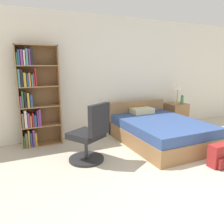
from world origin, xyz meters
name	(u,v)px	position (x,y,z in m)	size (l,w,h in m)	color
wall_back	(108,76)	(0.00, 3.23, 1.30)	(9.00, 0.06, 2.60)	silver
bookshelf	(34,98)	(-1.65, 2.97, 0.95)	(0.76, 0.27, 1.92)	olive
bed	(159,130)	(0.64, 2.11, 0.25)	(1.43, 1.92, 0.73)	olive
office_chair	(90,137)	(-0.94, 1.82, 0.43)	(0.68, 0.72, 0.99)	#232326
nightstand	(176,115)	(1.75, 2.88, 0.30)	(0.46, 0.46, 0.60)	olive
table_lamp	(178,88)	(1.75, 2.88, 1.00)	(0.22, 0.22, 0.50)	tan
water_bottle	(182,100)	(1.81, 2.77, 0.70)	(0.07, 0.07, 0.21)	#3F8C4C
backpack_red	(220,156)	(0.83, 0.81, 0.17)	(0.33, 0.23, 0.36)	maroon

